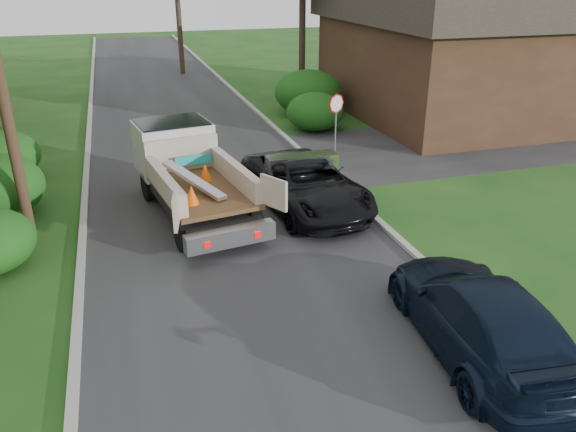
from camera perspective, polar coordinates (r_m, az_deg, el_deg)
The scene contains 13 objects.
ground at distance 12.95m, azimuth -2.13°, elevation -7.75°, with size 120.00×120.00×0.00m, color #174714.
road at distance 21.93m, azimuth -9.04°, elevation 5.53°, with size 8.00×90.00×0.02m, color #28282B.
side_street at distance 25.53m, azimuth 19.20°, elevation 7.11°, with size 16.00×7.00×0.02m, color #28282B.
curb_left at distance 21.77m, azimuth -19.78°, elevation 4.42°, with size 0.20×90.00×0.12m, color #9E9E99.
curb_right at distance 22.80m, azimuth 1.23°, elevation 6.68°, with size 0.20×90.00×0.12m, color #9E9E99.
stop_sign at distance 21.82m, azimuth 4.90°, elevation 10.49°, with size 0.71×0.32×2.48m.
house_right at distance 29.52m, azimuth 15.97°, elevation 15.91°, with size 9.72×12.96×6.20m.
hedge_left_c at distance 21.87m, azimuth -27.12°, elevation 5.45°, with size 2.60×2.60×1.70m, color #124910.
hedge_right_a at distance 25.87m, azimuth 2.76°, elevation 10.55°, with size 2.60×2.60×1.70m, color #124910.
hedge_right_b at distance 28.81m, azimuth 2.05°, elevation 12.45°, with size 3.38×3.38×2.21m, color #124910.
flatbed_truck at distance 17.47m, azimuth -10.49°, elevation 5.15°, with size 3.53×6.62×2.39m.
black_pickup at distance 17.14m, azimuth 1.81°, elevation 3.30°, with size 2.56×5.55×1.54m, color black.
navy_suv at distance 11.36m, azimuth 18.97°, elevation -9.61°, with size 2.13×5.24×1.52m, color black.
Camera 1 is at (-2.80, -10.67, 6.77)m, focal length 35.00 mm.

